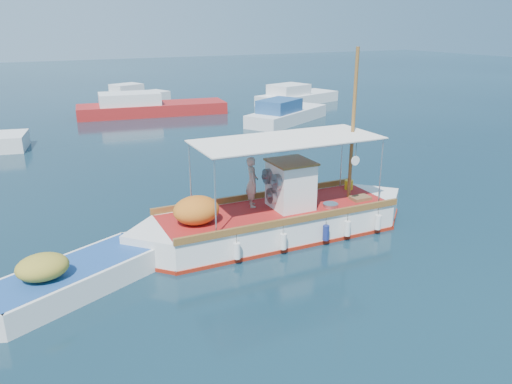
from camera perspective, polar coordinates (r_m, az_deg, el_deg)
name	(u,v)px	position (r m, az deg, el deg)	size (l,w,h in m)	color
ground	(273,234)	(15.53, 1.93, -4.84)	(160.00, 160.00, 0.00)	black
fishing_caique	(275,220)	(15.26, 2.17, -3.24)	(9.41, 2.85, 5.74)	white
dinghy	(72,280)	(13.09, -20.33, -9.46)	(5.23, 3.16, 1.40)	white
bg_boat_n	(148,108)	(36.43, -12.26, 9.37)	(10.52, 4.29, 1.80)	#A21C1B
bg_boat_ne	(286,115)	(32.90, 3.40, 8.78)	(7.07, 5.22, 1.80)	silver
bg_boat_e	(296,98)	(40.77, 4.56, 10.71)	(7.56, 4.45, 1.80)	silver
bg_boat_far_n	(134,97)	(41.96, -13.75, 10.47)	(5.80, 3.75, 1.80)	silver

